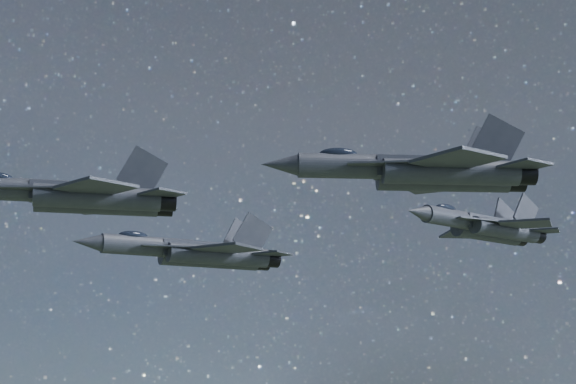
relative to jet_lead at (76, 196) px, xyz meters
name	(u,v)px	position (x,y,z in m)	size (l,w,h in m)	color
jet_lead	(76,196)	(0.00, 0.00, 0.00)	(16.56, 11.61, 4.18)	#2D2F38
jet_left	(198,252)	(12.65, 19.34, -0.34)	(18.94, 13.24, 4.77)	#2D2F38
jet_right	(425,171)	(19.73, -9.73, 0.94)	(17.42, 11.85, 4.38)	#2D2F38
jet_slot	(486,227)	(34.58, 8.32, 1.34)	(16.30, 10.83, 4.15)	#2D2F38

